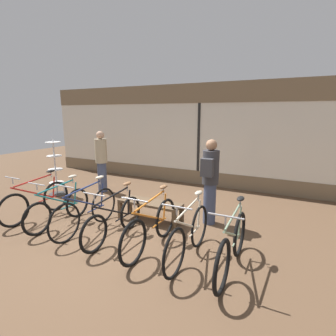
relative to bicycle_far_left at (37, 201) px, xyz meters
The scene contains 13 objects.
ground_plane 2.24m from the bicycle_far_left, ahead, with size 24.00×24.00×0.00m, color brown.
shop_back_wall 4.97m from the bicycle_far_left, 62.83° to the left, with size 12.00×0.08×3.20m.
bicycle_far_left is the anchor object (origin of this frame).
bicycle_left 0.76m from the bicycle_far_left, ahead, with size 0.46×1.67×1.01m.
bicycle_center_left 1.46m from the bicycle_far_left, ahead, with size 0.46×1.79×1.05m.
bicycle_center 2.17m from the bicycle_far_left, ahead, with size 0.46×1.71×1.01m.
bicycle_center_right 2.96m from the bicycle_far_left, ahead, with size 0.46×1.81×1.05m.
bicycle_right 3.66m from the bicycle_far_left, ahead, with size 0.46×1.74×1.05m.
bicycle_far_right 4.35m from the bicycle_far_left, ahead, with size 0.46×1.77×1.05m.
accessory_rack 1.75m from the bicycle_far_left, 126.11° to the left, with size 0.48×0.48×1.60m.
display_bench 2.54m from the bicycle_far_left, 22.30° to the left, with size 1.40×0.44×0.45m.
customer_near_rack 2.29m from the bicycle_far_left, 91.18° to the left, with size 0.41×0.41×1.79m.
customer_by_window 3.83m from the bicycle_far_left, 22.26° to the left, with size 0.34×0.48×1.79m.
Camera 1 is at (2.90, -3.84, 2.31)m, focal length 28.00 mm.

